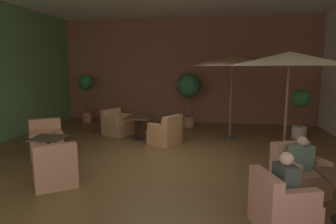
{
  "coord_description": "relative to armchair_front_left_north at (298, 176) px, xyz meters",
  "views": [
    {
      "loc": [
        1.18,
        -6.68,
        2.18
      ],
      "look_at": [
        0.0,
        0.5,
        1.07
      ],
      "focal_mm": 31.66,
      "sensor_mm": 36.0,
      "label": 1
    }
  ],
  "objects": [
    {
      "name": "patron_by_window",
      "position": [
        0.02,
        -0.04,
        0.37
      ],
      "size": [
        0.43,
        0.36,
        0.58
      ],
      "color": "#54705E",
      "rests_on": "ground_plane"
    },
    {
      "name": "armchair_front_right_east",
      "position": [
        -4.6,
        3.83,
        -0.01
      ],
      "size": [
        1.02,
        1.0,
        0.83
      ],
      "color": "tan",
      "rests_on": "ground_plane"
    },
    {
      "name": "cafe_table_front_right",
      "position": [
        -3.71,
        3.37,
        0.24
      ],
      "size": [
        0.79,
        0.79,
        0.69
      ],
      "color": "black",
      "rests_on": "ground_plane"
    },
    {
      "name": "potted_tree_mid_right",
      "position": [
        1.13,
        4.35,
        0.62
      ],
      "size": [
        0.56,
        0.56,
        1.52
      ],
      "color": "beige",
      "rests_on": "ground_plane"
    },
    {
      "name": "armchair_mid_center_north",
      "position": [
        -4.35,
        -0.35,
        -0.0
      ],
      "size": [
        1.02,
        1.03,
        0.84
      ],
      "color": "tan",
      "rests_on": "ground_plane"
    },
    {
      "name": "armchair_front_left_east",
      "position": [
        -0.53,
        -1.25,
        -0.0
      ],
      "size": [
        0.89,
        0.88,
        0.81
      ],
      "color": "tan",
      "rests_on": "ground_plane"
    },
    {
      "name": "potted_tree_left_corner",
      "position": [
        -6.49,
        5.74,
        0.87
      ],
      "size": [
        0.57,
        0.57,
        1.87
      ],
      "color": "#AC6042",
      "rests_on": "ground_plane"
    },
    {
      "name": "patron_blue_shirt",
      "position": [
        -0.5,
        -1.24,
        0.4
      ],
      "size": [
        0.31,
        0.39,
        0.64
      ],
      "color": "#373E3A",
      "rests_on": "ground_plane"
    },
    {
      "name": "cafe_table_mid_center",
      "position": [
        -4.98,
        0.52,
        0.21
      ],
      "size": [
        0.69,
        0.69,
        0.69
      ],
      "color": "black",
      "rests_on": "ground_plane"
    },
    {
      "name": "patio_umbrella_tall_red",
      "position": [
        0.13,
        1.74,
        2.03
      ],
      "size": [
        2.61,
        2.61,
        2.52
      ],
      "color": "#2D2D2D",
      "rests_on": "ground_plane"
    },
    {
      "name": "armchair_front_left_north",
      "position": [
        0.0,
        0.0,
        0.0
      ],
      "size": [
        0.96,
        0.97,
        0.86
      ],
      "color": "tan",
      "rests_on": "ground_plane"
    },
    {
      "name": "wall_back_brick",
      "position": [
        -2.61,
        6.48,
        1.71
      ],
      "size": [
        10.05,
        0.08,
        4.06
      ],
      "primitive_type": "cube",
      "color": "brown",
      "rests_on": "ground_plane"
    },
    {
      "name": "armchair_mid_center_east",
      "position": [
        -5.6,
        1.41,
        -0.0
      ],
      "size": [
        1.05,
        1.06,
        0.88
      ],
      "color": "tan",
      "rests_on": "ground_plane"
    },
    {
      "name": "armchair_front_right_north",
      "position": [
        -2.83,
        2.92,
        -0.01
      ],
      "size": [
        0.99,
        1.0,
        0.85
      ],
      "color": "tan",
      "rests_on": "ground_plane"
    },
    {
      "name": "patio_umbrella_center_beige",
      "position": [
        -0.99,
        3.98,
        2.04
      ],
      "size": [
        2.7,
        2.7,
        2.52
      ],
      "color": "#2D2D2D",
      "rests_on": "ground_plane"
    },
    {
      "name": "ground_plane",
      "position": [
        -2.61,
        1.48,
        -0.33
      ],
      "size": [
        10.05,
        10.07,
        0.02
      ],
      "primitive_type": "cube",
      "color": "brown"
    },
    {
      "name": "potted_tree_mid_left",
      "position": [
        -2.43,
        5.54,
        1.07
      ],
      "size": [
        0.87,
        0.87,
        1.95
      ],
      "color": "#A96C4C",
      "rests_on": "ground_plane"
    }
  ]
}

